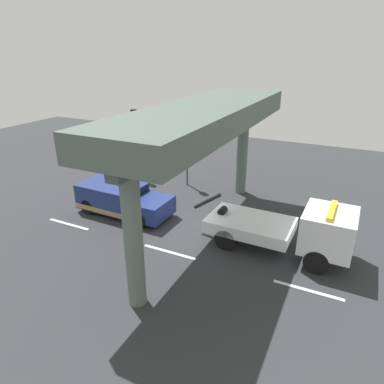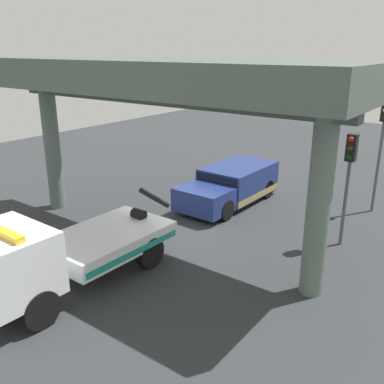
{
  "view_description": "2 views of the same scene",
  "coord_description": "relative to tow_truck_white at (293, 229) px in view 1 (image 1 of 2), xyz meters",
  "views": [
    {
      "loc": [
        6.65,
        -13.68,
        8.4
      ],
      "look_at": [
        -0.38,
        0.72,
        1.68
      ],
      "focal_mm": 31.99,
      "sensor_mm": 36.0,
      "label": 1
    },
    {
      "loc": [
        11.05,
        9.32,
        6.56
      ],
      "look_at": [
        -0.13,
        0.99,
        1.83
      ],
      "focal_mm": 40.0,
      "sensor_mm": 36.0,
      "label": 2
    }
  ],
  "objects": [
    {
      "name": "towed_van_green",
      "position": [
        -9.24,
        0.02,
        -0.42
      ],
      "size": [
        5.24,
        2.3,
        1.58
      ],
      "color": "navy",
      "rests_on": "ground"
    },
    {
      "name": "traffic_light_far",
      "position": [
        -7.85,
        5.37,
        1.66
      ],
      "size": [
        0.39,
        0.32,
        3.91
      ],
      "color": "#515456",
      "rests_on": "ground"
    },
    {
      "name": "overpass_structure",
      "position": [
        -4.28,
        0.01,
        4.22
      ],
      "size": [
        3.6,
        13.41,
        6.2
      ],
      "color": "#596B60",
      "rests_on": "ground"
    },
    {
      "name": "traffic_light_near",
      "position": [
        -11.86,
        5.37,
        2.2
      ],
      "size": [
        0.39,
        0.32,
        4.69
      ],
      "color": "#515456",
      "rests_on": "ground"
    },
    {
      "name": "lane_stripe_east",
      "position": [
        1.13,
        -2.36,
        -1.2
      ],
      "size": [
        2.6,
        0.16,
        0.01
      ],
      "primitive_type": "cube",
      "color": "silver",
      "rests_on": "ground"
    },
    {
      "name": "ground_plane",
      "position": [
        -4.87,
        0.01,
        -1.25
      ],
      "size": [
        60.0,
        40.0,
        0.1
      ],
      "primitive_type": "cube",
      "color": "#2D3033"
    },
    {
      "name": "lane_stripe_mid",
      "position": [
        -4.87,
        -2.36,
        -1.2
      ],
      "size": [
        2.6,
        0.16,
        0.01
      ],
      "primitive_type": "cube",
      "color": "silver",
      "rests_on": "ground"
    },
    {
      "name": "tow_truck_white",
      "position": [
        0.0,
        0.0,
        0.0
      ],
      "size": [
        7.27,
        2.52,
        2.46
      ],
      "color": "white",
      "rests_on": "ground"
    },
    {
      "name": "lane_stripe_west",
      "position": [
        -10.87,
        -2.36,
        -1.2
      ],
      "size": [
        2.6,
        0.16,
        0.01
      ],
      "primitive_type": "cube",
      "color": "silver",
      "rests_on": "ground"
    }
  ]
}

